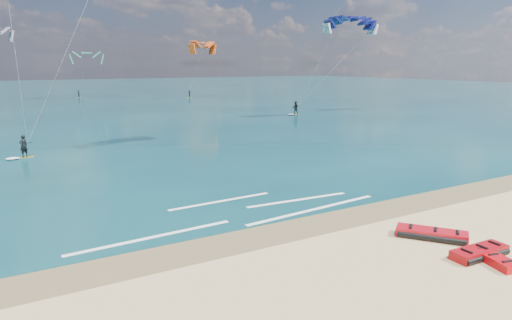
% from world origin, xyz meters
% --- Properties ---
extents(ground, '(320.00, 320.00, 0.00)m').
position_xyz_m(ground, '(0.00, 40.00, 0.00)').
color(ground, tan).
rests_on(ground, ground).
extents(wet_sand_strip, '(320.00, 2.40, 0.01)m').
position_xyz_m(wet_sand_strip, '(0.00, 3.00, 0.00)').
color(wet_sand_strip, brown).
rests_on(wet_sand_strip, ground).
extents(sea, '(320.00, 200.00, 0.04)m').
position_xyz_m(sea, '(0.00, 104.00, 0.02)').
color(sea, '#0A333A').
rests_on(sea, ground).
extents(packed_kite_left, '(2.65, 1.22, 0.41)m').
position_xyz_m(packed_kite_left, '(6.69, -2.83, 0.00)').
color(packed_kite_left, '#A3080E').
rests_on(packed_kite_left, ground).
extents(packed_kite_mid, '(2.76, 3.10, 0.44)m').
position_xyz_m(packed_kite_mid, '(6.65, -0.73, 0.00)').
color(packed_kite_mid, red).
rests_on(packed_kite_mid, ground).
extents(packed_kite_right, '(1.43, 2.15, 0.36)m').
position_xyz_m(packed_kite_right, '(6.62, -3.48, 0.00)').
color(packed_kite_right, red).
rests_on(packed_kite_right, ground).
extents(kitesurfer_main, '(8.86, 6.78, 15.92)m').
position_xyz_m(kitesurfer_main, '(-5.25, 23.20, 8.31)').
color(kitesurfer_main, yellow).
rests_on(kitesurfer_main, sea).
extents(kitesurfer_far, '(11.21, 7.41, 14.26)m').
position_xyz_m(kitesurfer_far, '(30.77, 37.19, 7.37)').
color(kitesurfer_far, '#C2E121').
rests_on(kitesurfer_far, sea).
extents(shoreline_foam, '(15.40, 4.19, 0.01)m').
position_xyz_m(shoreline_foam, '(1.95, 5.84, 0.05)').
color(shoreline_foam, white).
rests_on(shoreline_foam, ground).
extents(distant_kites, '(70.32, 25.60, 13.06)m').
position_xyz_m(distant_kites, '(-0.34, 76.50, 5.44)').
color(distant_kites, teal).
rests_on(distant_kites, ground).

